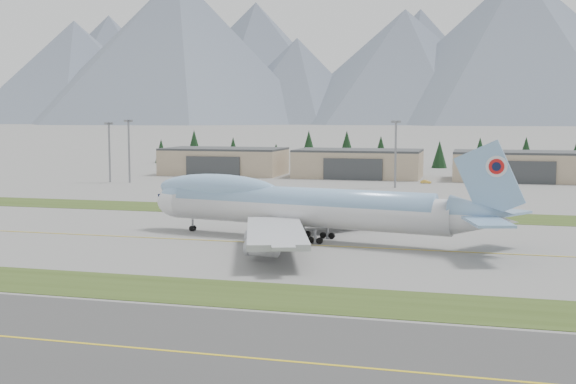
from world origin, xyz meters
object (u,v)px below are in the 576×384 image
(hangar_center, at_px, (358,163))
(service_vehicle_a, at_px, (260,183))
(service_vehicle_b, at_px, (426,183))
(boeing_747_freighter, at_px, (301,206))
(hangar_right, at_px, (521,166))
(hangar_left, at_px, (224,161))

(hangar_center, distance_m, service_vehicle_a, 44.27)
(service_vehicle_b, bearing_deg, boeing_747_freighter, 179.55)
(hangar_center, bearing_deg, service_vehicle_b, -36.39)
(boeing_747_freighter, relative_size, hangar_center, 1.56)
(boeing_747_freighter, relative_size, hangar_right, 1.56)
(hangar_right, bearing_deg, hangar_center, 180.00)
(hangar_center, distance_m, hangar_right, 60.00)
(boeing_747_freighter, distance_m, service_vehicle_a, 120.15)
(boeing_747_freighter, relative_size, service_vehicle_b, 19.70)
(hangar_center, xyz_separation_m, service_vehicle_b, (27.20, -20.05, -5.39))
(hangar_center, relative_size, service_vehicle_a, 14.65)
(service_vehicle_a, height_order, service_vehicle_b, service_vehicle_b)
(hangar_left, bearing_deg, hangar_right, 0.00)
(hangar_right, xyz_separation_m, service_vehicle_b, (-32.80, -20.05, -5.39))
(service_vehicle_b, bearing_deg, service_vehicle_a, 108.29)
(hangar_left, distance_m, hangar_center, 55.00)
(hangar_left, bearing_deg, service_vehicle_a, -52.15)
(hangar_right, height_order, service_vehicle_b, hangar_right)
(boeing_747_freighter, height_order, service_vehicle_a, boeing_747_freighter)
(hangar_center, xyz_separation_m, hangar_right, (60.00, 0.00, 0.00))
(hangar_left, xyz_separation_m, service_vehicle_b, (82.20, -20.05, -5.39))
(hangar_left, distance_m, service_vehicle_b, 84.78)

